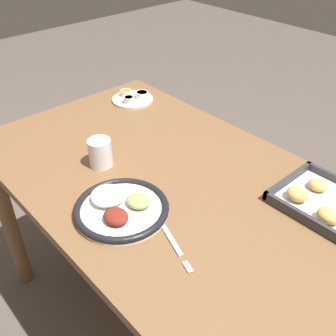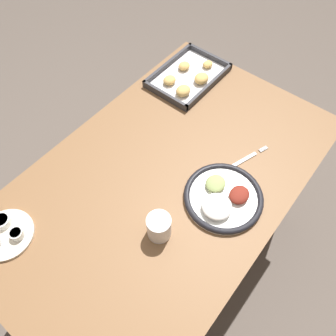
% 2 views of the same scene
% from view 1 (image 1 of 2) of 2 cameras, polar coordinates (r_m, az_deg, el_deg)
% --- Properties ---
extents(ground_plane, '(8.00, 8.00, 0.00)m').
position_cam_1_polar(ground_plane, '(1.73, -0.36, -20.78)').
color(ground_plane, '#564C44').
extents(dining_table, '(1.24, 0.77, 0.73)m').
position_cam_1_polar(dining_table, '(1.26, -0.46, -4.91)').
color(dining_table, brown).
rests_on(dining_table, ground_plane).
extents(dinner_plate, '(0.26, 0.26, 0.05)m').
position_cam_1_polar(dinner_plate, '(1.06, -6.94, -5.70)').
color(dinner_plate, white).
rests_on(dinner_plate, dining_table).
extents(fork, '(0.20, 0.08, 0.00)m').
position_cam_1_polar(fork, '(0.98, 0.35, -10.13)').
color(fork, silver).
rests_on(fork, dining_table).
extents(saucer_plate, '(0.17, 0.17, 0.03)m').
position_cam_1_polar(saucer_plate, '(1.63, -5.11, 10.11)').
color(saucer_plate, beige).
rests_on(saucer_plate, dining_table).
extents(baking_tray, '(0.32, 0.22, 0.04)m').
position_cam_1_polar(baking_tray, '(1.14, 22.83, -5.17)').
color(baking_tray, '#333338').
rests_on(baking_tray, dining_table).
extents(drinking_cup, '(0.07, 0.07, 0.09)m').
position_cam_1_polar(drinking_cup, '(1.22, -9.81, 2.18)').
color(drinking_cup, white).
rests_on(drinking_cup, dining_table).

